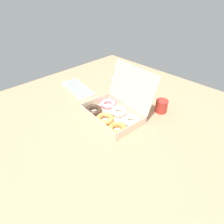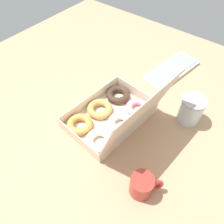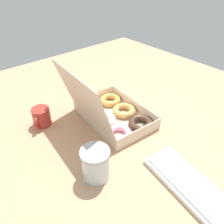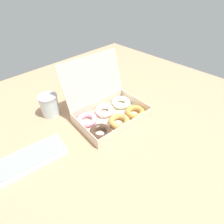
# 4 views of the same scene
# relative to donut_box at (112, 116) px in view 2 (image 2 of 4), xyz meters

# --- Properties ---
(ground_plane) EXTENTS (1.80, 1.80, 0.02)m
(ground_plane) POSITION_rel_donut_box_xyz_m (0.01, -0.04, -0.05)
(ground_plane) COLOR tan
(donut_box) EXTENTS (0.41, 0.36, 0.30)m
(donut_box) POSITION_rel_donut_box_xyz_m (0.00, 0.00, 0.00)
(donut_box) COLOR beige
(donut_box) RESTS_ON ground_plane
(keyboard) EXTENTS (0.36, 0.18, 0.02)m
(keyboard) POSITION_rel_donut_box_xyz_m (-0.47, 0.04, -0.03)
(keyboard) COLOR white
(keyboard) RESTS_ON ground_plane
(coffee_mug) EXTENTS (0.09, 0.10, 0.09)m
(coffee_mug) POSITION_rel_donut_box_xyz_m (0.18, 0.27, 0.01)
(coffee_mug) COLOR #B1332A
(coffee_mug) RESTS_ON ground_plane
(glass_jar) EXTENTS (0.10, 0.10, 0.12)m
(glass_jar) POSITION_rel_donut_box_xyz_m (-0.22, 0.26, 0.03)
(glass_jar) COLOR silver
(glass_jar) RESTS_ON ground_plane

